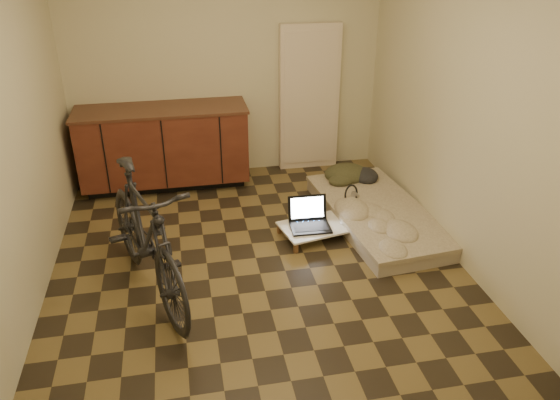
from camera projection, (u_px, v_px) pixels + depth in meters
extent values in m
cube|color=brown|center=(256.00, 258.00, 4.88)|extent=(3.50, 4.00, 0.00)
cube|color=beige|center=(226.00, 62.00, 6.04)|extent=(3.50, 0.00, 2.60)
cube|color=beige|center=(316.00, 254.00, 2.54)|extent=(3.50, 0.00, 2.60)
cube|color=beige|center=(16.00, 134.00, 3.99)|extent=(0.00, 4.00, 2.60)
cube|color=beige|center=(458.00, 106.00, 4.59)|extent=(0.00, 4.00, 2.60)
cube|color=black|center=(168.00, 180.00, 6.25)|extent=(1.70, 0.48, 0.10)
cube|color=#4B1E15|center=(164.00, 145.00, 6.01)|extent=(1.80, 0.60, 0.78)
cube|color=#4E2B1C|center=(160.00, 109.00, 5.83)|extent=(1.84, 0.62, 0.03)
cube|color=beige|center=(309.00, 98.00, 6.35)|extent=(0.70, 0.10, 1.70)
imported|color=black|center=(145.00, 230.00, 4.16)|extent=(1.08, 1.87, 1.16)
cube|color=#AEA08B|center=(377.00, 216.00, 5.45)|extent=(1.03, 1.88, 0.11)
cube|color=beige|center=(378.00, 209.00, 5.42)|extent=(1.05, 1.91, 0.04)
cube|color=brown|center=(296.00, 248.00, 4.94)|extent=(0.04, 0.04, 0.09)
cube|color=brown|center=(279.00, 229.00, 5.25)|extent=(0.04, 0.04, 0.09)
cube|color=brown|center=(355.00, 234.00, 5.16)|extent=(0.04, 0.04, 0.09)
cube|color=brown|center=(336.00, 216.00, 5.47)|extent=(0.04, 0.04, 0.09)
cube|color=white|center=(317.00, 226.00, 5.18)|extent=(0.76, 0.57, 0.02)
cube|color=black|center=(310.00, 227.00, 5.12)|extent=(0.38, 0.28, 0.02)
cube|color=black|center=(307.00, 207.00, 5.21)|extent=(0.37, 0.09, 0.24)
cube|color=white|center=(307.00, 207.00, 5.21)|extent=(0.32, 0.07, 0.19)
ellipsoid|color=silver|center=(343.00, 222.00, 5.20)|extent=(0.06, 0.09, 0.03)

